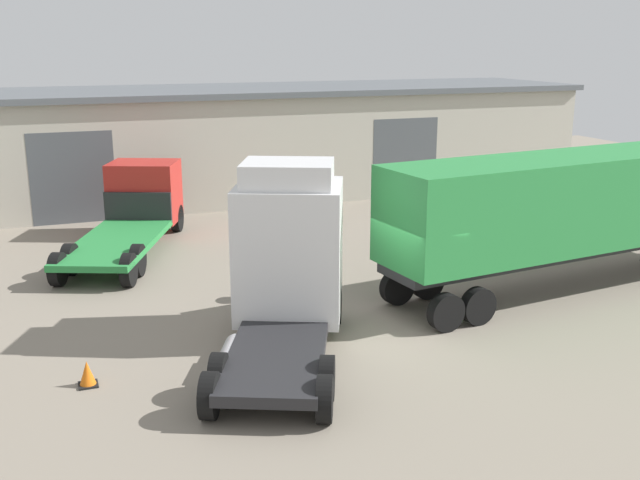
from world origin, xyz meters
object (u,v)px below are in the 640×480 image
(oil_drum, at_px, (267,284))
(traffic_cone, at_px, (87,374))
(container_trailer_green, at_px, (578,203))
(tractor_unit_white, at_px, (287,258))
(flatbed_truck_red, at_px, (137,206))

(oil_drum, relative_size, traffic_cone, 1.60)
(container_trailer_green, relative_size, oil_drum, 14.35)
(tractor_unit_white, relative_size, container_trailer_green, 0.53)
(traffic_cone, bearing_deg, oil_drum, 37.44)
(container_trailer_green, height_order, traffic_cone, container_trailer_green)
(container_trailer_green, distance_m, traffic_cone, 14.03)
(tractor_unit_white, bearing_deg, flatbed_truck_red, 36.18)
(container_trailer_green, distance_m, flatbed_truck_red, 14.81)
(tractor_unit_white, distance_m, flatbed_truck_red, 10.60)
(container_trailer_green, bearing_deg, oil_drum, 159.52)
(tractor_unit_white, bearing_deg, oil_drum, 17.86)
(flatbed_truck_red, height_order, oil_drum, flatbed_truck_red)
(flatbed_truck_red, relative_size, oil_drum, 9.11)
(oil_drum, xyz_separation_m, traffic_cone, (-5.07, -3.88, -0.19))
(traffic_cone, bearing_deg, flatbed_truck_red, 77.50)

